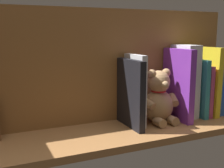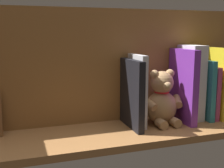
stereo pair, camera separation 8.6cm
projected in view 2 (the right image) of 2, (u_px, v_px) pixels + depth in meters
ground_plane at (112, 134)px, 91.69cm from camera, size 102.02×26.11×2.20cm
shelf_back_panel at (102, 66)px, 98.16cm from camera, size 102.02×1.50×38.87cm
book_0 at (220, 90)px, 106.89cm from camera, size 3.29×12.01×19.74cm
book_1 at (215, 83)px, 104.57cm from camera, size 2.62×13.69×25.58cm
book_2 at (207, 92)px, 104.69cm from camera, size 1.77×12.89×18.97cm
book_3 at (202, 89)px, 103.47cm from camera, size 2.18×13.37×21.29cm
dictionary_thick_white at (191, 82)px, 102.52cm from camera, size 5.41×11.33×26.50cm
book_4 at (183, 86)px, 99.22cm from camera, size 2.39×15.74×25.32cm
teddy_bear at (162, 100)px, 97.25cm from camera, size 15.15×11.90×18.66cm
book_5 at (137, 90)px, 95.68cm from camera, size 1.99×12.58×23.72cm
book_6 at (132, 94)px, 93.22cm from camera, size 2.09×16.29×22.33cm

